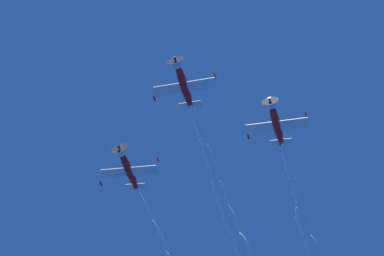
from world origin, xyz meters
TOP-DOWN VIEW (x-y plane):
  - airplane_lead at (3.67, 2.36)m, footprint 8.37×9.18m
  - airplane_left_wingman at (-8.62, 10.94)m, footprint 8.37×9.16m
  - airplane_right_wingman at (-3.76, -11.17)m, footprint 8.36×9.06m
  - smoke_trail_lead at (-23.52, -3.23)m, footprint 37.90×9.38m

SIDE VIEW (x-z plane):
  - airplane_right_wingman at x=-3.76m, z-range 77.30..80.47m
  - smoke_trail_lead at x=-23.52m, z-range 78.23..81.61m
  - airplane_lead at x=3.67m, z-range 79.24..82.45m
  - airplane_left_wingman at x=-8.62m, z-range 79.75..82.98m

